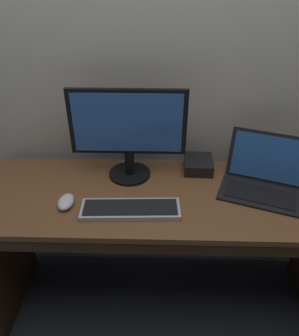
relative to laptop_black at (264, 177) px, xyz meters
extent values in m
plane|color=#2D333D|center=(-0.45, -0.06, -0.84)|extent=(14.00, 14.00, 0.00)
cube|color=beige|center=(-0.45, 0.29, 0.66)|extent=(3.62, 0.04, 3.01)
cube|color=brown|center=(-0.45, -0.06, -0.07)|extent=(1.70, 0.57, 0.03)
cube|color=#3D2716|center=(-1.28, -0.06, -0.46)|extent=(0.05, 0.52, 0.75)
cube|color=#3D2716|center=(-0.45, -0.33, -0.12)|extent=(1.63, 0.02, 0.06)
cube|color=black|center=(-0.02, -0.05, -0.06)|extent=(0.41, 0.31, 0.01)
cube|color=black|center=(-0.02, -0.06, -0.05)|extent=(0.33, 0.22, 0.00)
cube|color=black|center=(0.02, 0.07, 0.06)|extent=(0.35, 0.18, 0.23)
cube|color=#28569E|center=(0.02, 0.06, 0.07)|extent=(0.32, 0.16, 0.20)
cylinder|color=black|center=(-0.62, 0.09, -0.05)|extent=(0.20, 0.20, 0.01)
cylinder|color=black|center=(-0.62, 0.09, 0.01)|extent=(0.05, 0.05, 0.12)
cube|color=black|center=(-0.62, 0.08, 0.23)|extent=(0.53, 0.02, 0.31)
cube|color=#28569E|center=(-0.62, 0.07, 0.23)|extent=(0.48, 0.00, 0.28)
cube|color=#BCBCC1|center=(-0.59, -0.18, -0.05)|extent=(0.42, 0.15, 0.02)
cube|color=black|center=(-0.59, -0.18, -0.04)|extent=(0.40, 0.12, 0.00)
ellipsoid|color=white|center=(-0.87, -0.15, -0.04)|extent=(0.07, 0.11, 0.04)
cube|color=black|center=(-0.28, 0.15, -0.03)|extent=(0.15, 0.16, 0.06)
camera|label=1|loc=(-0.48, -1.26, 0.86)|focal=35.73mm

